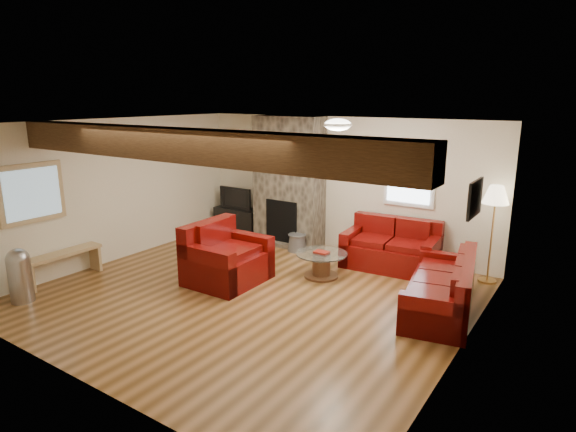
{
  "coord_description": "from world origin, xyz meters",
  "views": [
    {
      "loc": [
        4.15,
        -5.23,
        2.86
      ],
      "look_at": [
        0.39,
        0.4,
        1.17
      ],
      "focal_mm": 30.0,
      "sensor_mm": 36.0,
      "label": 1
    }
  ],
  "objects_px": {
    "television": "(238,198)",
    "floor_lamp": "(496,200)",
    "armchair_red": "(227,253)",
    "coffee_table": "(321,265)",
    "loveseat": "(391,245)",
    "tv_cabinet": "(238,220)",
    "sofa_three": "(441,284)"
  },
  "relations": [
    {
      "from": "television",
      "to": "floor_lamp",
      "type": "relative_size",
      "value": 0.52
    },
    {
      "from": "sofa_three",
      "to": "armchair_red",
      "type": "xyz_separation_m",
      "value": [
        -3.1,
        -0.81,
        0.09
      ]
    },
    {
      "from": "sofa_three",
      "to": "floor_lamp",
      "type": "relative_size",
      "value": 1.26
    },
    {
      "from": "sofa_three",
      "to": "floor_lamp",
      "type": "xyz_separation_m",
      "value": [
        0.32,
        1.47,
        0.95
      ]
    },
    {
      "from": "floor_lamp",
      "to": "coffee_table",
      "type": "bearing_deg",
      "value": -150.71
    },
    {
      "from": "television",
      "to": "floor_lamp",
      "type": "bearing_deg",
      "value": -0.52
    },
    {
      "from": "loveseat",
      "to": "sofa_three",
      "type": "bearing_deg",
      "value": -49.77
    },
    {
      "from": "television",
      "to": "sofa_three",
      "type": "bearing_deg",
      "value": -17.54
    },
    {
      "from": "coffee_table",
      "to": "tv_cabinet",
      "type": "xyz_separation_m",
      "value": [
        -2.84,
        1.33,
        0.06
      ]
    },
    {
      "from": "armchair_red",
      "to": "floor_lamp",
      "type": "distance_m",
      "value": 4.2
    },
    {
      "from": "loveseat",
      "to": "tv_cabinet",
      "type": "bearing_deg",
      "value": 170.63
    },
    {
      "from": "sofa_three",
      "to": "armchair_red",
      "type": "distance_m",
      "value": 3.21
    },
    {
      "from": "loveseat",
      "to": "coffee_table",
      "type": "height_order",
      "value": "loveseat"
    },
    {
      "from": "loveseat",
      "to": "floor_lamp",
      "type": "height_order",
      "value": "floor_lamp"
    },
    {
      "from": "armchair_red",
      "to": "floor_lamp",
      "type": "height_order",
      "value": "floor_lamp"
    },
    {
      "from": "sofa_three",
      "to": "tv_cabinet",
      "type": "height_order",
      "value": "sofa_three"
    },
    {
      "from": "coffee_table",
      "to": "tv_cabinet",
      "type": "distance_m",
      "value": 3.14
    },
    {
      "from": "loveseat",
      "to": "coffee_table",
      "type": "xyz_separation_m",
      "value": [
        -0.76,
        -1.03,
        -0.21
      ]
    },
    {
      "from": "loveseat",
      "to": "tv_cabinet",
      "type": "distance_m",
      "value": 3.62
    },
    {
      "from": "tv_cabinet",
      "to": "television",
      "type": "relative_size",
      "value": 1.29
    },
    {
      "from": "loveseat",
      "to": "armchair_red",
      "type": "bearing_deg",
      "value": -137.51
    },
    {
      "from": "sofa_three",
      "to": "television",
      "type": "bearing_deg",
      "value": -118.39
    },
    {
      "from": "armchair_red",
      "to": "tv_cabinet",
      "type": "bearing_deg",
      "value": 35.68
    },
    {
      "from": "loveseat",
      "to": "television",
      "type": "height_order",
      "value": "television"
    },
    {
      "from": "loveseat",
      "to": "armchair_red",
      "type": "xyz_separation_m",
      "value": [
        -1.89,
        -2.03,
        0.06
      ]
    },
    {
      "from": "tv_cabinet",
      "to": "floor_lamp",
      "type": "distance_m",
      "value": 5.24
    },
    {
      "from": "sofa_three",
      "to": "tv_cabinet",
      "type": "relative_size",
      "value": 1.86
    },
    {
      "from": "coffee_table",
      "to": "tv_cabinet",
      "type": "bearing_deg",
      "value": 154.83
    },
    {
      "from": "sofa_three",
      "to": "loveseat",
      "type": "bearing_deg",
      "value": -146.02
    },
    {
      "from": "tv_cabinet",
      "to": "sofa_three",
      "type": "bearing_deg",
      "value": -17.54
    },
    {
      "from": "armchair_red",
      "to": "coffee_table",
      "type": "relative_size",
      "value": 1.4
    },
    {
      "from": "armchair_red",
      "to": "sofa_three",
      "type": "bearing_deg",
      "value": -75.89
    }
  ]
}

